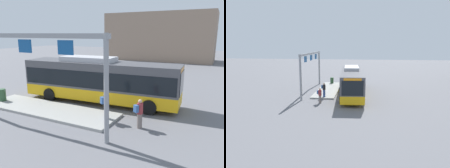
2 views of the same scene
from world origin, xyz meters
TOP-DOWN VIEW (x-y plane):
  - ground_plane at (0.00, 0.00)m, footprint 120.00×120.00m
  - platform_curb at (-2.18, -3.28)m, footprint 10.00×2.80m
  - bus_main at (-0.01, -0.00)m, footprint 12.05×3.36m
  - person_boarding at (4.37, -3.17)m, footprint 0.55×0.60m
  - person_waiting_near at (2.25, -3.12)m, footprint 0.55×0.60m
  - platform_sign_gantry at (-1.40, -5.49)m, footprint 10.34×0.24m
  - station_building at (-3.54, 29.59)m, footprint 20.25×8.00m
  - trash_bin at (-6.50, -3.49)m, footprint 0.52×0.52m

SIDE VIEW (x-z plane):
  - ground_plane at x=0.00m, z-range 0.00..0.00m
  - platform_curb at x=-2.18m, z-range 0.00..0.16m
  - trash_bin at x=-6.50m, z-range 0.16..1.06m
  - person_boarding at x=4.37m, z-range 0.06..1.73m
  - person_waiting_near at x=2.25m, z-range 0.22..1.89m
  - bus_main at x=-0.01m, z-range 0.08..3.54m
  - platform_sign_gantry at x=-1.40m, z-range 1.21..6.41m
  - station_building at x=-3.54m, z-range 0.00..8.97m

